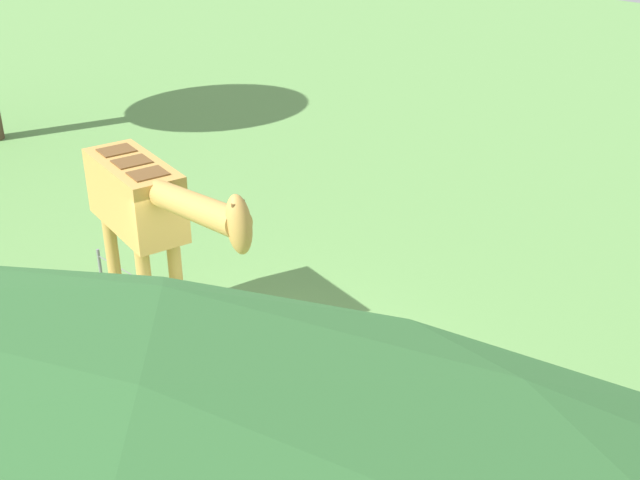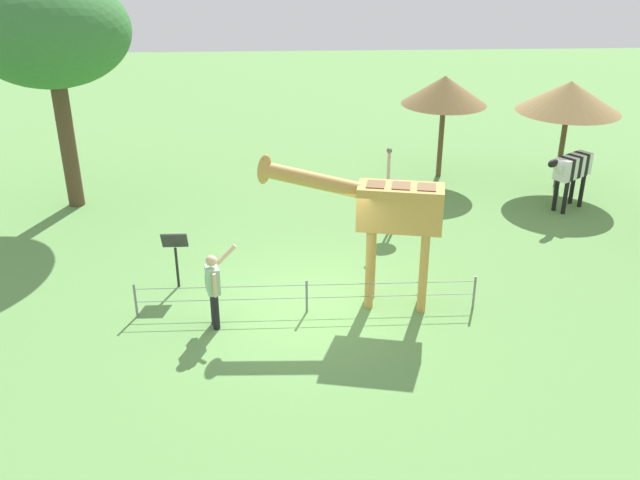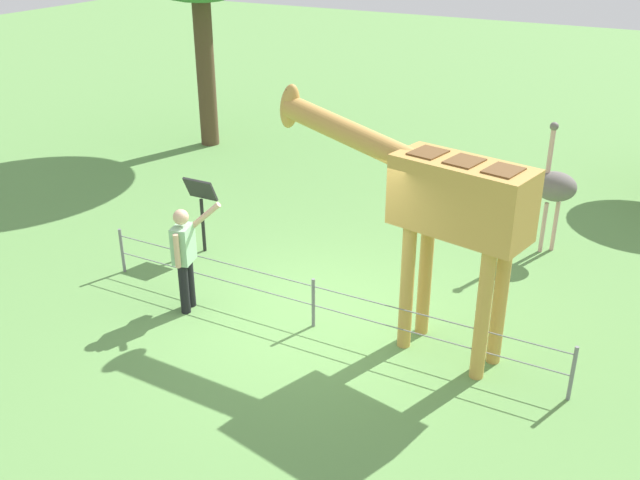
# 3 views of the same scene
# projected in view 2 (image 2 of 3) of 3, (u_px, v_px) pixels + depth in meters

# --- Properties ---
(ground_plane) EXTENTS (60.00, 60.00, 0.00)m
(ground_plane) POSITION_uv_depth(u_px,v_px,m) (307.00, 307.00, 14.80)
(ground_plane) COLOR #60934C
(giraffe) EXTENTS (3.82, 1.24, 3.21)m
(giraffe) POSITION_uv_depth(u_px,v_px,m) (384.00, 211.00, 14.08)
(giraffe) COLOR #C69347
(giraffe) RESTS_ON ground_plane
(visitor) EXTENTS (0.68, 0.58, 1.68)m
(visitor) POSITION_uv_depth(u_px,v_px,m) (213.00, 286.00, 13.76)
(visitor) COLOR black
(visitor) RESTS_ON ground_plane
(zebra) EXTENTS (1.63, 1.31, 1.66)m
(zebra) POSITION_uv_depth(u_px,v_px,m) (571.00, 170.00, 19.18)
(zebra) COLOR black
(zebra) RESTS_ON ground_plane
(ostrich) EXTENTS (0.70, 0.56, 2.25)m
(ostrich) POSITION_uv_depth(u_px,v_px,m) (393.00, 188.00, 17.86)
(ostrich) COLOR #CC9E93
(ostrich) RESTS_ON ground_plane
(shade_hut_near) EXTENTS (2.58, 2.58, 3.16)m
(shade_hut_near) POSITION_uv_depth(u_px,v_px,m) (445.00, 91.00, 20.98)
(shade_hut_near) COLOR brown
(shade_hut_near) RESTS_ON ground_plane
(shade_hut_aside) EXTENTS (2.98, 2.98, 3.20)m
(shade_hut_aside) POSITION_uv_depth(u_px,v_px,m) (569.00, 97.00, 20.14)
(shade_hut_aside) COLOR brown
(shade_hut_aside) RESTS_ON ground_plane
(tree_east) EXTENTS (4.11, 4.11, 6.24)m
(tree_east) POSITION_uv_depth(u_px,v_px,m) (50.00, 32.00, 17.95)
(tree_east) COLOR brown
(tree_east) RESTS_ON ground_plane
(info_sign) EXTENTS (0.56, 0.21, 1.32)m
(info_sign) POSITION_uv_depth(u_px,v_px,m) (175.00, 248.00, 15.21)
(info_sign) COLOR black
(info_sign) RESTS_ON ground_plane
(wire_fence) EXTENTS (7.05, 0.05, 0.75)m
(wire_fence) POSITION_uv_depth(u_px,v_px,m) (307.00, 295.00, 14.45)
(wire_fence) COLOR slate
(wire_fence) RESTS_ON ground_plane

